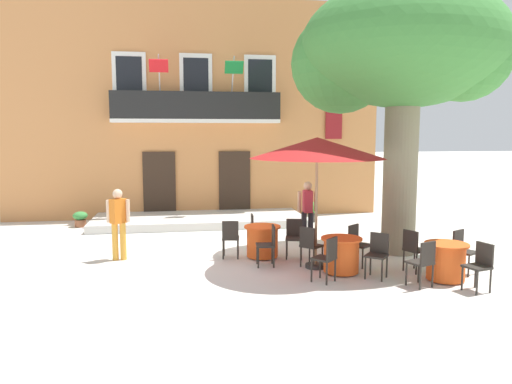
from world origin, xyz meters
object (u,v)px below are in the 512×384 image
(cafe_chair_front_2, at_px, (357,242))
(pedestrian_near_entrance, at_px, (307,210))
(cafe_umbrella, at_px, (317,148))
(ground_planter_right, at_px, (312,211))
(cafe_chair_middle_0, at_px, (294,235))
(cafe_chair_front_3, at_px, (310,244))
(cafe_chair_middle_1, at_px, (256,229))
(cafe_chair_middle_3, at_px, (269,242))
(cafe_table_near_tree, at_px, (446,261))
(cafe_chair_middle_2, at_px, (231,236))
(cafe_table_middle, at_px, (262,241))
(cafe_chair_near_tree_1, at_px, (462,248))
(cafe_chair_front_1, at_px, (378,252))
(pedestrian_mid_plaza, at_px, (118,220))
(cafe_chair_near_tree_0, at_px, (480,263))
(cafe_chair_near_tree_2, at_px, (414,248))
(cafe_table_front, at_px, (341,255))
(cafe_chair_near_tree_3, at_px, (423,260))
(plane_tree, at_px, (401,53))
(cafe_chair_front_0, at_px, (327,256))
(ground_planter_left, at_px, (80,218))

(cafe_chair_front_2, xyz_separation_m, pedestrian_near_entrance, (-0.63, 1.91, 0.44))
(cafe_umbrella, bearing_deg, ground_planter_right, 75.22)
(cafe_chair_middle_0, xyz_separation_m, cafe_chair_front_3, (0.13, -0.91, 0.00))
(cafe_chair_middle_1, height_order, cafe_chair_middle_3, same)
(cafe_table_near_tree, xyz_separation_m, cafe_chair_middle_2, (-4.07, 2.41, 0.14))
(cafe_table_middle, bearing_deg, cafe_chair_near_tree_1, -26.29)
(cafe_chair_front_2, bearing_deg, cafe_chair_front_1, -85.06)
(ground_planter_right, distance_m, pedestrian_mid_plaza, 7.06)
(cafe_table_middle, bearing_deg, cafe_chair_near_tree_0, -40.64)
(cafe_chair_near_tree_2, relative_size, cafe_chair_middle_0, 1.00)
(cafe_table_front, distance_m, cafe_chair_front_1, 0.77)
(cafe_chair_near_tree_3, height_order, pedestrian_near_entrance, pedestrian_near_entrance)
(cafe_chair_near_tree_1, relative_size, cafe_chair_middle_2, 1.00)
(cafe_chair_near_tree_2, bearing_deg, pedestrian_near_entrance, 121.95)
(cafe_chair_middle_1, height_order, cafe_chair_front_2, same)
(cafe_table_near_tree, relative_size, cafe_chair_front_2, 0.95)
(cafe_chair_middle_3, bearing_deg, cafe_chair_middle_0, 41.35)
(cafe_table_front, bearing_deg, pedestrian_near_entrance, 92.11)
(cafe_chair_near_tree_2, xyz_separation_m, cafe_chair_front_2, (-0.99, 0.69, 0.00))
(ground_planter_right, bearing_deg, cafe_chair_front_2, -94.91)
(cafe_chair_near_tree_1, relative_size, ground_planter_right, 1.36)
(cafe_umbrella, distance_m, ground_planter_right, 6.03)
(cafe_chair_near_tree_0, bearing_deg, cafe_chair_middle_2, 144.34)
(cafe_table_near_tree, relative_size, cafe_umbrella, 0.30)
(cafe_table_middle, height_order, pedestrian_mid_plaza, pedestrian_mid_plaza)
(cafe_chair_middle_1, bearing_deg, cafe_table_middle, -87.93)
(ground_planter_right, bearing_deg, cafe_chair_middle_2, -126.43)
(ground_planter_right, height_order, pedestrian_mid_plaza, pedestrian_mid_plaza)
(plane_tree, height_order, cafe_chair_front_0, plane_tree)
(cafe_umbrella, xyz_separation_m, ground_planter_right, (1.43, 5.41, -2.24))
(cafe_table_middle, xyz_separation_m, ground_planter_left, (-5.02, 4.64, -0.12))
(cafe_chair_near_tree_0, bearing_deg, cafe_chair_middle_0, 133.75)
(plane_tree, relative_size, ground_planter_left, 13.30)
(cafe_chair_near_tree_2, xyz_separation_m, pedestrian_mid_plaza, (-6.28, 2.01, 0.41))
(cafe_table_near_tree, distance_m, cafe_table_front, 2.07)
(cafe_chair_middle_0, height_order, ground_planter_left, cafe_chair_middle_0)
(plane_tree, xyz_separation_m, cafe_chair_front_0, (-2.38, -2.10, -4.30))
(cafe_chair_near_tree_2, distance_m, cafe_chair_middle_1, 3.87)
(pedestrian_mid_plaza, bearing_deg, cafe_umbrella, -17.45)
(cafe_table_middle, bearing_deg, cafe_chair_front_2, -27.42)
(cafe_umbrella, bearing_deg, cafe_chair_near_tree_0, -37.91)
(cafe_table_near_tree, distance_m, cafe_chair_middle_0, 3.43)
(cafe_chair_near_tree_1, bearing_deg, pedestrian_mid_plaza, 162.86)
(cafe_table_middle, height_order, cafe_chair_front_3, cafe_chair_front_3)
(cafe_chair_middle_3, xyz_separation_m, pedestrian_near_entrance, (1.32, 1.64, 0.44))
(cafe_chair_middle_0, bearing_deg, cafe_chair_middle_1, 131.81)
(ground_planter_left, bearing_deg, cafe_chair_near_tree_0, -41.86)
(cafe_table_middle, xyz_separation_m, cafe_chair_middle_2, (-0.75, 0.03, 0.14))
(cafe_table_near_tree, height_order, cafe_umbrella, cafe_umbrella)
(plane_tree, bearing_deg, cafe_table_near_tree, -89.92)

